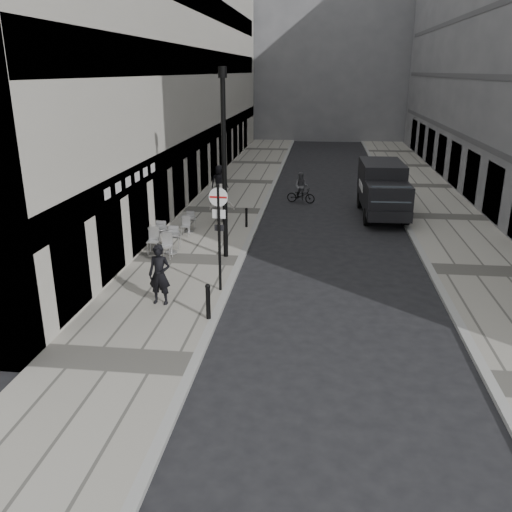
{
  "coord_description": "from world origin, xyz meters",
  "views": [
    {
      "loc": [
        2.9,
        -8.69,
        6.91
      ],
      "look_at": [
        0.99,
        7.25,
        1.4
      ],
      "focal_mm": 38.0,
      "sensor_mm": 36.0,
      "label": 1
    }
  ],
  "objects_px": {
    "lamppost": "(224,156)",
    "cyclist": "(301,191)",
    "panel_van": "(383,187)",
    "sign_post": "(219,224)",
    "walking_man": "(160,275)"
  },
  "relations": [
    {
      "from": "lamppost",
      "to": "panel_van",
      "type": "height_order",
      "value": "lamppost"
    },
    {
      "from": "lamppost",
      "to": "cyclist",
      "type": "height_order",
      "value": "lamppost"
    },
    {
      "from": "walking_man",
      "to": "lamppost",
      "type": "relative_size",
      "value": 0.27
    },
    {
      "from": "panel_van",
      "to": "lamppost",
      "type": "bearing_deg",
      "value": -132.91
    },
    {
      "from": "walking_man",
      "to": "sign_post",
      "type": "xyz_separation_m",
      "value": [
        1.62,
        1.28,
        1.3
      ]
    },
    {
      "from": "lamppost",
      "to": "panel_van",
      "type": "xyz_separation_m",
      "value": [
        6.59,
        7.51,
        -2.53
      ]
    },
    {
      "from": "panel_van",
      "to": "cyclist",
      "type": "relative_size",
      "value": 3.28
    },
    {
      "from": "lamppost",
      "to": "cyclist",
      "type": "relative_size",
      "value": 4.11
    },
    {
      "from": "walking_man",
      "to": "lamppost",
      "type": "distance_m",
      "value": 5.62
    },
    {
      "from": "sign_post",
      "to": "lamppost",
      "type": "bearing_deg",
      "value": 100.82
    },
    {
      "from": "walking_man",
      "to": "panel_van",
      "type": "distance_m",
      "value": 14.45
    },
    {
      "from": "sign_post",
      "to": "walking_man",
      "type": "bearing_deg",
      "value": -137.48
    },
    {
      "from": "lamppost",
      "to": "cyclist",
      "type": "distance_m",
      "value": 10.64
    },
    {
      "from": "cyclist",
      "to": "panel_van",
      "type": "bearing_deg",
      "value": -16.56
    },
    {
      "from": "sign_post",
      "to": "panel_van",
      "type": "distance_m",
      "value": 12.54
    }
  ]
}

